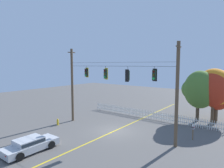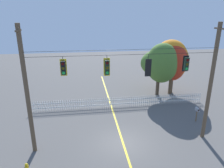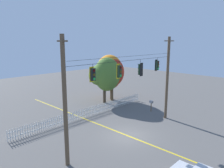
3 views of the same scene
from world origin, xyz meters
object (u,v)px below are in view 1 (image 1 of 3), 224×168
Objects in this scene: autumn_oak_far_east at (216,87)px; autumn_maple_near_fence at (199,90)px; traffic_signal_eastbound_side at (128,76)px; traffic_signal_northbound_secondary at (154,75)px; traffic_signal_southbound_primary at (86,72)px; roadside_mailbox at (193,128)px; autumn_maple_mid at (214,91)px; traffic_signal_westbound_side at (106,74)px; fire_hydrant at (58,122)px; parked_car at (30,144)px.

autumn_maple_near_fence is at bearing -155.04° from autumn_oak_far_east.
traffic_signal_eastbound_side is 2.82m from traffic_signal_northbound_secondary.
traffic_signal_eastbound_side reaches higher than autumn_maple_near_fence.
traffic_signal_southbound_primary is at bearing 179.81° from traffic_signal_eastbound_side.
autumn_oak_far_east reaches higher than roadside_mailbox.
traffic_signal_southbound_primary reaches higher than autumn_maple_mid.
traffic_signal_westbound_side is 1.04× the size of roadside_mailbox.
autumn_maple_mid is at bearing 70.95° from traffic_signal_northbound_secondary.
traffic_signal_northbound_secondary is at bearing -109.05° from autumn_maple_mid.
traffic_signal_westbound_side reaches higher than autumn_oak_far_east.
autumn_oak_far_east is (3.41, 10.09, -1.79)m from traffic_signal_northbound_secondary.
traffic_signal_northbound_secondary is 0.97× the size of roadside_mailbox.
autumn_maple_mid is (3.32, 9.62, -2.21)m from traffic_signal_northbound_secondary.
traffic_signal_eastbound_side is at bearing -0.40° from traffic_signal_westbound_side.
traffic_signal_southbound_primary is 13.95m from autumn_maple_near_fence.
traffic_signal_southbound_primary is 0.99× the size of traffic_signal_northbound_secondary.
traffic_signal_westbound_side reaches higher than roadside_mailbox.
roadside_mailbox is at bearing 15.98° from traffic_signal_westbound_side.
autumn_maple_near_fence is 8.49× the size of fire_hydrant.
traffic_signal_northbound_secondary is 6.27m from roadside_mailbox.
parked_car reaches higher than fire_hydrant.
roadside_mailbox is at bearing -93.44° from autumn_maple_mid.
autumn_maple_near_fence is 4.56× the size of roadside_mailbox.
traffic_signal_westbound_side is at bearing -128.26° from autumn_maple_near_fence.
autumn_oak_far_east is 8.83× the size of fire_hydrant.
parked_car is 14.44m from roadside_mailbox.
traffic_signal_northbound_secondary reaches higher than fire_hydrant.
traffic_signal_eastbound_side is at bearing -122.48° from autumn_maple_mid.
autumn_maple_mid is at bearing 57.52° from traffic_signal_eastbound_side.
roadside_mailbox is (2.89, 2.44, -5.00)m from traffic_signal_northbound_secondary.
traffic_signal_southbound_primary is 0.21× the size of autumn_maple_mid.
traffic_signal_southbound_primary is at bearing -139.77° from autumn_oak_far_east.
traffic_signal_eastbound_side is at bearing -0.19° from traffic_signal_southbound_primary.
traffic_signal_southbound_primary is 6.70m from fire_hydrant.
fire_hydrant is 14.69m from roadside_mailbox.
traffic_signal_westbound_side is (2.87, 0.00, -0.07)m from traffic_signal_southbound_primary.
traffic_signal_eastbound_side reaches higher than autumn_maple_mid.
autumn_oak_far_east is 19.42m from fire_hydrant.
traffic_signal_northbound_secondary is at bearing 0.39° from traffic_signal_eastbound_side.
autumn_maple_mid is at bearing 39.11° from traffic_signal_southbound_primary.
autumn_maple_near_fence is 7.50m from roadside_mailbox.
traffic_signal_westbound_side is at bearing -164.02° from roadside_mailbox.
traffic_signal_eastbound_side is (2.83, -0.02, -0.09)m from traffic_signal_westbound_side.
traffic_signal_northbound_secondary is (8.51, 0.00, -0.01)m from traffic_signal_southbound_primary.
traffic_signal_westbound_side is 0.23× the size of autumn_maple_mid.
parked_car is at bearing -119.56° from autumn_oak_far_east.
autumn_maple_near_fence reaches higher than autumn_maple_mid.
autumn_maple_near_fence is 0.96× the size of autumn_oak_far_east.
autumn_maple_near_fence is at bearing 64.24° from traffic_signal_eastbound_side.
roadside_mailbox is (-0.52, -7.64, -3.21)m from autumn_oak_far_east.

